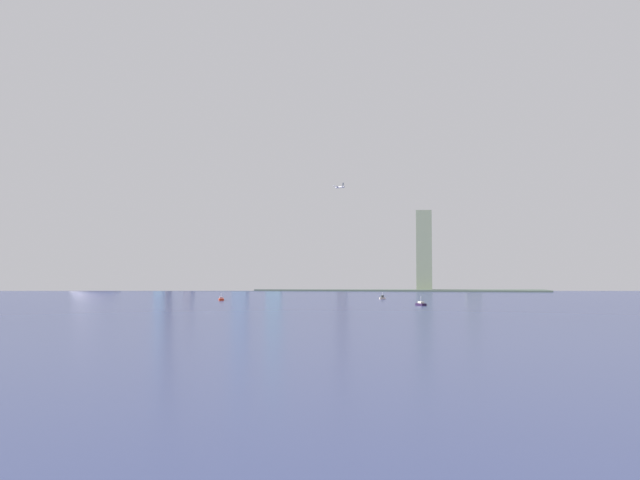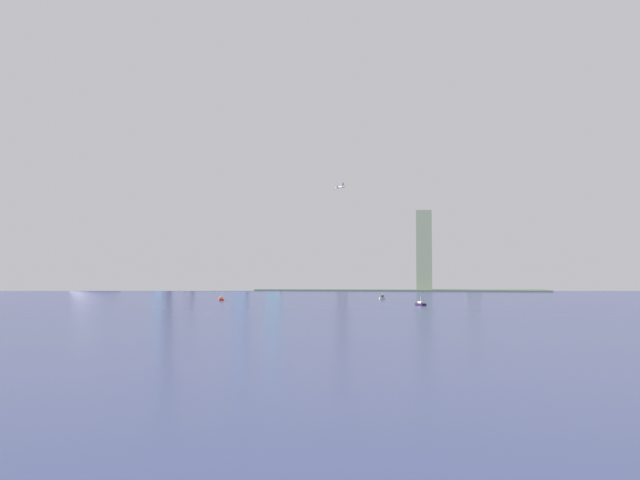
# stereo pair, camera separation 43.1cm
# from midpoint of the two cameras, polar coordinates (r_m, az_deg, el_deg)

# --- Properties ---
(ground_plane) EXTENTS (6000.00, 6000.00, 0.00)m
(ground_plane) POSITION_cam_midpoint_polar(r_m,az_deg,el_deg) (514.21, -10.04, -6.40)
(ground_plane) COLOR navy
(waterfront_pier) EXTENTS (739.05, 67.44, 2.50)m
(waterfront_pier) POSITION_cam_midpoint_polar(r_m,az_deg,el_deg) (1024.23, -0.79, -4.51)
(waterfront_pier) COLOR #445248
(waterfront_pier) RESTS_ON ground
(observation_tower) EXTENTS (32.83, 32.83, 333.70)m
(observation_tower) POSITION_cam_midpoint_polar(r_m,az_deg,el_deg) (1128.68, -13.47, 3.31)
(observation_tower) COLOR #74615C
(observation_tower) RESTS_ON ground
(stadium_dome) EXTENTS (82.18, 82.18, 62.51)m
(stadium_dome) POSITION_cam_midpoint_polar(r_m,az_deg,el_deg) (1118.00, -19.61, -3.85)
(stadium_dome) COLOR #A1998D
(stadium_dome) RESTS_ON ground
(skyscraper_0) EXTENTS (24.66, 13.17, 146.05)m
(skyscraper_0) POSITION_cam_midpoint_polar(r_m,az_deg,el_deg) (1023.12, -4.16, -0.49)
(skyscraper_0) COLOR #97C5C1
(skyscraper_0) RESTS_ON ground
(skyscraper_1) EXTENTS (15.63, 12.86, 126.29)m
(skyscraper_1) POSITION_cam_midpoint_polar(r_m,az_deg,el_deg) (1090.57, -14.26, -1.07)
(skyscraper_1) COLOR #96C0D4
(skyscraper_1) RESTS_ON ground
(skyscraper_2) EXTENTS (24.41, 22.15, 183.16)m
(skyscraper_2) POSITION_cam_midpoint_polar(r_m,az_deg,el_deg) (1086.83, -7.18, 0.30)
(skyscraper_2) COLOR #8CA7BE
(skyscraper_2) RESTS_ON ground
(skyscraper_3) EXTENTS (15.24, 16.11, 171.19)m
(skyscraper_3) POSITION_cam_midpoint_polar(r_m,az_deg,el_deg) (1026.37, 2.00, 0.20)
(skyscraper_3) COLOR gray
(skyscraper_3) RESTS_ON ground
(skyscraper_4) EXTENTS (24.48, 23.12, 127.47)m
(skyscraper_4) POSITION_cam_midpoint_polar(r_m,az_deg,el_deg) (1011.20, 9.38, -0.96)
(skyscraper_4) COLOR slate
(skyscraper_4) RESTS_ON ground
(skyscraper_5) EXTENTS (24.48, 18.75, 97.66)m
(skyscraper_5) POSITION_cam_midpoint_polar(r_m,az_deg,el_deg) (1088.59, 13.70, -1.99)
(skyscraper_5) COLOR gray
(skyscraper_5) RESTS_ON ground
(skyscraper_6) EXTENTS (13.95, 20.69, 73.14)m
(skyscraper_6) POSITION_cam_midpoint_polar(r_m,az_deg,el_deg) (1153.43, -11.74, -2.59)
(skyscraper_6) COLOR #A6928A
(skyscraper_6) RESTS_ON ground
(boat_0) EXTENTS (9.54, 15.08, 7.97)m
(boat_0) POSITION_cam_midpoint_polar(r_m,az_deg,el_deg) (698.93, -8.91, -5.30)
(boat_0) COLOR #B82F17
(boat_0) RESTS_ON ground
(boat_1) EXTENTS (7.01, 5.09, 8.09)m
(boat_1) POSITION_cam_midpoint_polar(r_m,az_deg,el_deg) (724.86, 5.67, -5.22)
(boat_1) COLOR beige
(boat_1) RESTS_ON ground
(boat_2) EXTENTS (10.43, 13.07, 8.84)m
(boat_2) POSITION_cam_midpoint_polar(r_m,az_deg,el_deg) (600.32, 9.11, -5.73)
(boat_2) COLOR #21142F
(boat_2) RESTS_ON ground
(airplane) EXTENTS (25.16, 22.92, 7.85)m
(airplane) POSITION_cam_midpoint_polar(r_m,az_deg,el_deg) (1003.73, 1.56, 4.80)
(airplane) COLOR silver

